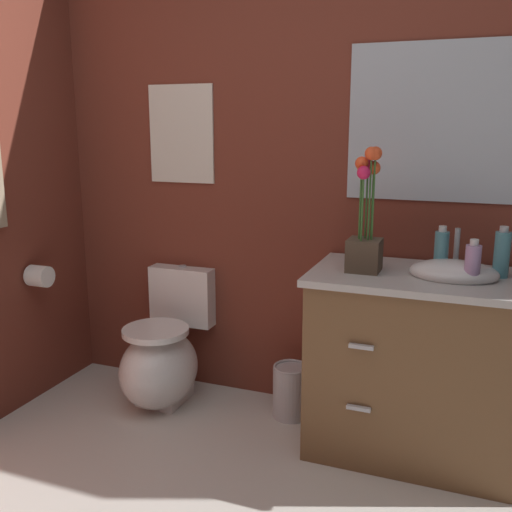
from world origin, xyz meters
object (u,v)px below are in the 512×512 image
Objects in this scene: lotion_bottle at (473,263)px; toilet_paper_roll at (39,276)px; soap_bottle at (441,251)px; wall_mirror at (439,123)px; hand_wash_bottle at (502,254)px; vanity_cabinet at (418,363)px; flower_vase at (365,227)px; wall_poster at (181,134)px; toilet at (163,358)px; trash_bin at (291,391)px.

toilet_paper_roll is at bearing -177.45° from lotion_bottle.
soap_bottle is 0.25× the size of wall_mirror.
soap_bottle reaches higher than lotion_bottle.
wall_mirror is (-0.30, 0.22, 0.53)m from hand_wash_bottle.
soap_bottle is at bearing 52.22° from vanity_cabinet.
hand_wash_bottle reaches higher than vanity_cabinet.
wall_mirror is (-0.00, 0.29, 1.03)m from vanity_cabinet.
wall_mirror reaches higher than vanity_cabinet.
flower_vase is 1.16m from wall_poster.
toilet is at bearing -178.34° from hand_wash_bottle.
toilet_paper_roll is at bearing -172.81° from soap_bottle.
toilet_paper_roll is (-1.28, -0.28, 0.54)m from trash_bin.
toilet is 1.18m from wall_poster.
vanity_cabinet is 0.50m from soap_bottle.
toilet is 1.31m from vanity_cabinet.
toilet is at bearing -90.00° from wall_poster.
wall_poster reaches higher than toilet_paper_roll.
toilet is 1.79m from wall_mirror.
flower_vase is at bearing -160.92° from soap_bottle.
vanity_cabinet is 4.70× the size of hand_wash_bottle.
hand_wash_bottle is 1.94× the size of toilet_paper_roll.
trash_bin is (-0.36, 0.14, -0.88)m from flower_vase.
wall_mirror is (0.25, 0.32, 0.43)m from flower_vase.
trash_bin is (-0.61, 0.11, -0.29)m from vanity_cabinet.
toilet_paper_roll is at bearing -166.19° from wall_mirror.
flower_vase is at bearing -172.97° from vanity_cabinet.
soap_bottle is 0.73× the size of trash_bin.
flower_vase reaches higher than hand_wash_bottle.
wall_mirror reaches higher than wall_poster.
toilet is 1.30× the size of flower_vase.
vanity_cabinet is 0.69m from trash_bin.
toilet_paper_roll is at bearing -173.68° from hand_wash_bottle.
lotion_bottle reaches higher than toilet.
toilet_paper_roll is at bearing -174.86° from vanity_cabinet.
lotion_bottle is 0.84× the size of hand_wash_bottle.
vanity_cabinet is at bearing 5.14° from toilet_paper_roll.
soap_bottle is 1.81× the size of toilet_paper_roll.
wall_mirror reaches higher than toilet.
trash_bin is at bearing -15.33° from wall_poster.
hand_wash_bottle is at bearing -0.80° from soap_bottle.
wall_mirror reaches higher than lotion_bottle.
flower_vase is 2.48× the size of hand_wash_bottle.
wall_poster is (-1.04, 0.32, 0.37)m from flower_vase.
wall_poster reaches higher than hand_wash_bottle.
wall_poster is at bearing 90.00° from toilet.
hand_wash_bottle is 0.42× the size of wall_poster.
vanity_cabinet is 0.59m from hand_wash_bottle.
hand_wash_bottle reaches higher than trash_bin.
hand_wash_bottle is 2.21m from toilet_paper_roll.
flower_vase is 0.57m from hand_wash_bottle.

